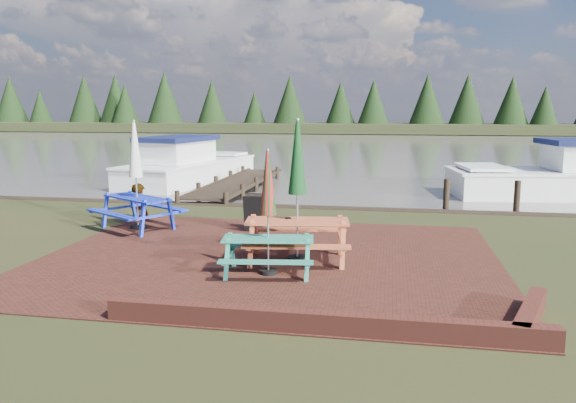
# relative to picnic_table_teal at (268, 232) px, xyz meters

# --- Properties ---
(ground) EXTENTS (120.00, 120.00, 0.00)m
(ground) POSITION_rel_picnic_table_teal_xyz_m (-0.23, 0.10, -0.79)
(ground) COLOR black
(ground) RESTS_ON ground
(paving) EXTENTS (9.00, 7.50, 0.02)m
(paving) POSITION_rel_picnic_table_teal_xyz_m (-0.23, 1.10, -0.78)
(paving) COLOR #391912
(paving) RESTS_ON ground
(brick_wall) EXTENTS (6.21, 1.79, 0.30)m
(brick_wall) POSITION_rel_picnic_table_teal_xyz_m (1.91, -2.32, -0.64)
(brick_wall) COLOR #4C1E16
(brick_wall) RESTS_ON ground
(water) EXTENTS (120.00, 60.00, 0.02)m
(water) POSITION_rel_picnic_table_teal_xyz_m (-0.23, 37.10, -0.79)
(water) COLOR #47443D
(water) RESTS_ON ground
(far_treeline) EXTENTS (120.00, 10.00, 8.10)m
(far_treeline) POSITION_rel_picnic_table_teal_xyz_m (-0.23, 66.10, 2.49)
(far_treeline) COLOR black
(far_treeline) RESTS_ON ground
(picnic_table_teal) EXTENTS (1.80, 1.65, 2.25)m
(picnic_table_teal) POSITION_rel_picnic_table_teal_xyz_m (0.00, 0.00, 0.00)
(picnic_table_teal) COLOR #277F66
(picnic_table_teal) RESTS_ON ground
(picnic_table_red) EXTENTS (2.21, 2.02, 2.75)m
(picnic_table_red) POSITION_rel_picnic_table_teal_xyz_m (0.37, 0.93, 0.18)
(picnic_table_red) COLOR #B9532F
(picnic_table_red) RESTS_ON ground
(picnic_table_blue) EXTENTS (2.53, 2.46, 2.67)m
(picnic_table_blue) POSITION_rel_picnic_table_teal_xyz_m (-4.03, 3.22, 0.15)
(picnic_table_blue) COLOR #192FC0
(picnic_table_blue) RESTS_ON ground
(chalkboard) EXTENTS (0.58, 0.56, 0.91)m
(chalkboard) POSITION_rel_picnic_table_teal_xyz_m (-1.05, 3.45, -0.31)
(chalkboard) COLOR black
(chalkboard) RESTS_ON ground
(jetty) EXTENTS (1.76, 9.08, 1.00)m
(jetty) POSITION_rel_picnic_table_teal_xyz_m (-3.73, 11.37, -0.67)
(jetty) COLOR black
(jetty) RESTS_ON ground
(boat_jetty) EXTENTS (4.01, 8.06, 2.23)m
(boat_jetty) POSITION_rel_picnic_table_teal_xyz_m (-6.51, 13.31, -0.32)
(boat_jetty) COLOR white
(boat_jetty) RESTS_ON ground
(boat_near) EXTENTS (8.79, 4.04, 2.29)m
(boat_near) POSITION_rel_picnic_table_teal_xyz_m (8.71, 12.12, -0.30)
(boat_near) COLOR white
(boat_near) RESTS_ON ground
(person) EXTENTS (0.83, 0.71, 1.92)m
(person) POSITION_rel_picnic_table_teal_xyz_m (-4.57, 4.47, 0.17)
(person) COLOR gray
(person) RESTS_ON ground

